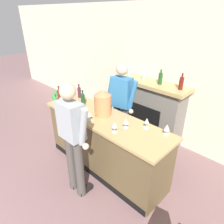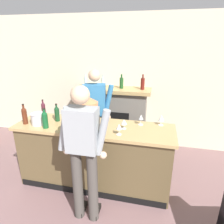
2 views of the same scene
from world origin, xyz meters
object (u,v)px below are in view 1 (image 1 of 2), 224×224
wine_bottle_merlot_tall (60,95)px  wine_bottle_cabernet_heavy (68,102)px  wine_glass_back_row (126,122)px  ice_bucket_steel (67,100)px  wine_bottle_rose_blush (79,92)px  potted_plant_corner (58,99)px  wine_glass_front_left (167,128)px  wine_glass_mid_counter (115,125)px  fireplace_stone (149,111)px  wine_glass_by_dispenser (90,115)px  person_bartender (121,106)px  person_customer (73,138)px  copper_dispenser (103,103)px  wine_glass_front_right (147,121)px  wine_bottle_riesling_slim (83,99)px

wine_bottle_merlot_tall → wine_bottle_cabernet_heavy: wine_bottle_merlot_tall is taller
wine_bottle_merlot_tall → wine_glass_back_row: 1.51m
ice_bucket_steel → wine_bottle_rose_blush: (-0.13, 0.38, 0.03)m
potted_plant_corner → wine_glass_front_left: 3.89m
potted_plant_corner → wine_bottle_rose_blush: bearing=-16.1°
ice_bucket_steel → wine_glass_mid_counter: bearing=-2.9°
fireplace_stone → wine_glass_by_dispenser: 1.62m
potted_plant_corner → person_bartender: (2.62, -0.18, 0.71)m
person_bartender → wine_bottle_cabernet_heavy: person_bartender is taller
fireplace_stone → person_customer: size_ratio=0.90×
copper_dispenser → wine_glass_front_left: (1.07, 0.20, -0.11)m
copper_dispenser → wine_glass_back_row: copper_dispenser is taller
fireplace_stone → wine_bottle_cabernet_heavy: 1.76m
ice_bucket_steel → wine_bottle_cabernet_heavy: (0.18, -0.09, 0.05)m
wine_bottle_rose_blush → wine_glass_by_dispenser: size_ratio=1.87×
person_customer → wine_glass_by_dispenser: 0.51m
potted_plant_corner → ice_bucket_steel: 2.30m
potted_plant_corner → person_bartender: bearing=-4.0°
fireplace_stone → wine_bottle_cabernet_heavy: (-0.65, -1.56, 0.49)m
wine_glass_front_left → wine_bottle_merlot_tall: bearing=-168.5°
wine_bottle_rose_blush → wine_glass_front_left: 1.95m
fireplace_stone → wine_glass_front_right: bearing=-58.3°
fireplace_stone → potted_plant_corner: fireplace_stone is taller
wine_glass_back_row → potted_plant_corner: bearing=166.8°
person_bartender → ice_bucket_steel: person_bartender is taller
fireplace_stone → wine_bottle_rose_blush: 1.52m
person_bartender → wine_glass_front_right: size_ratio=10.85×
copper_dispenser → wine_bottle_riesling_slim: copper_dispenser is taller
fireplace_stone → ice_bucket_steel: bearing=-119.3°
wine_bottle_rose_blush → wine_glass_back_row: (1.43, -0.24, -0.02)m
wine_bottle_merlot_tall → wine_glass_front_right: wine_bottle_merlot_tall is taller
wine_bottle_cabernet_heavy → wine_glass_front_right: wine_bottle_cabernet_heavy is taller
person_customer → ice_bucket_steel: size_ratio=9.03×
ice_bucket_steel → wine_glass_front_right: (1.52, 0.34, 0.02)m
potted_plant_corner → person_customer: person_customer is taller
wine_glass_by_dispenser → wine_bottle_cabernet_heavy: bearing=-179.8°
wine_bottle_riesling_slim → wine_glass_mid_counter: size_ratio=1.79×
person_customer → ice_bucket_steel: person_customer is taller
potted_plant_corner → wine_bottle_cabernet_heavy: 2.50m
wine_bottle_cabernet_heavy → wine_glass_front_right: size_ratio=1.84×
fireplace_stone → wine_glass_front_left: 1.54m
potted_plant_corner → wine_glass_back_row: bearing=-13.2°
potted_plant_corner → ice_bucket_steel: ice_bucket_steel is taller
fireplace_stone → wine_glass_front_right: (0.70, -1.13, 0.47)m
wine_glass_front_left → wine_glass_by_dispenser: 1.17m
wine_bottle_merlot_tall → wine_glass_by_dispenser: size_ratio=2.13×
fireplace_stone → wine_bottle_cabernet_heavy: size_ratio=5.32×
wine_bottle_rose_blush → person_customer: bearing=-41.1°
wine_glass_by_dispenser → fireplace_stone: bearing=87.3°
person_customer → copper_dispenser: (-0.18, 0.74, 0.24)m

